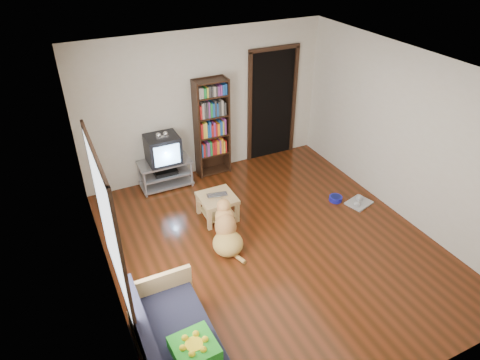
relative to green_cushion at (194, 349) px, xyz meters
name	(u,v)px	position (x,y,z in m)	size (l,w,h in m)	color
ground	(272,245)	(1.75, 1.51, -0.49)	(5.00, 5.00, 0.00)	#52210E
ceiling	(281,72)	(1.75, 1.51, 2.11)	(5.00, 5.00, 0.00)	white
wall_back	(205,104)	(1.75, 4.01, 0.81)	(4.50, 4.50, 0.00)	beige
wall_front	(419,302)	(1.75, -0.99, 0.81)	(4.50, 4.50, 0.00)	beige
wall_left	(101,214)	(-0.50, 1.51, 0.81)	(5.00, 5.00, 0.00)	beige
wall_right	(405,137)	(4.00, 1.51, 0.81)	(5.00, 5.00, 0.00)	beige
green_cushion	(194,349)	(0.00, 0.00, 0.00)	(0.43, 0.43, 0.14)	green
laptop	(218,197)	(1.31, 2.47, -0.08)	(0.32, 0.21, 0.03)	#B4B5B9
dog_bowl	(336,198)	(3.30, 2.06, -0.45)	(0.22, 0.22, 0.08)	#151695
grey_rag	(359,203)	(3.60, 1.81, -0.48)	(0.40, 0.32, 0.03)	#A8A8A8
window	(108,224)	(-0.48, 1.01, 1.01)	(0.03, 1.46, 1.70)	white
doorway	(272,102)	(3.10, 3.99, 0.63)	(1.03, 0.05, 2.19)	black
tv_stand	(165,173)	(0.85, 3.76, -0.22)	(0.90, 0.45, 0.50)	#99999E
crt_tv	(162,148)	(0.85, 3.78, 0.25)	(0.55, 0.52, 0.58)	black
bookshelf	(212,123)	(1.80, 3.86, 0.51)	(0.60, 0.30, 1.80)	black
sofa	(180,357)	(-0.12, 0.13, -0.23)	(0.80, 1.80, 0.80)	tan
coffee_table	(217,203)	(1.31, 2.50, -0.21)	(0.55, 0.55, 0.40)	#D6B76E
dog	(226,231)	(1.15, 1.81, -0.23)	(0.55, 0.87, 0.71)	gold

